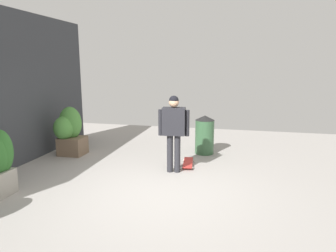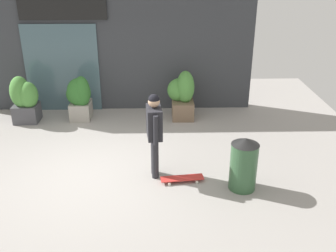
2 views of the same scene
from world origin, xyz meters
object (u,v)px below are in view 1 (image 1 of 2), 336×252
(skateboarder, at_px, (174,126))
(trash_bin, at_px, (205,135))
(skateboard, at_px, (188,163))
(planter_box_left, at_px, (69,131))

(skateboarder, bearing_deg, trash_bin, -22.68)
(skateboard, distance_m, planter_box_left, 3.18)
(skateboard, bearing_deg, planter_box_left, 79.80)
(skateboarder, bearing_deg, planter_box_left, 70.62)
(skateboarder, relative_size, trash_bin, 1.64)
(skateboarder, height_order, skateboard, skateboarder)
(skateboarder, height_order, trash_bin, skateboarder)
(trash_bin, bearing_deg, skateboard, 166.97)
(skateboarder, relative_size, skateboard, 2.00)
(planter_box_left, distance_m, trash_bin, 3.49)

